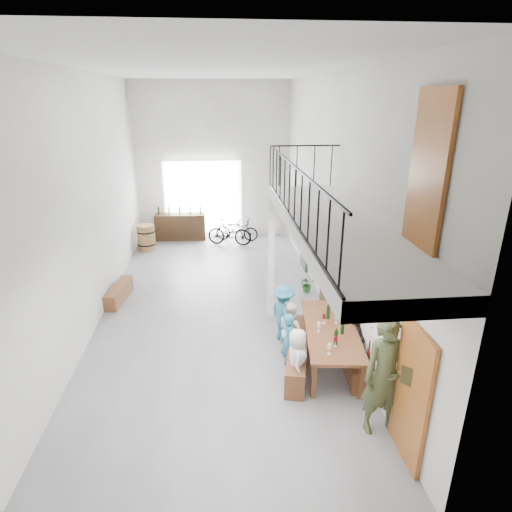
{
  "coord_description": "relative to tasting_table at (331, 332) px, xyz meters",
  "views": [
    {
      "loc": [
        0.09,
        -9.57,
        4.97
      ],
      "look_at": [
        0.94,
        -0.5,
        1.55
      ],
      "focal_mm": 30.0,
      "sensor_mm": 36.0,
      "label": 1
    }
  ],
  "objects": [
    {
      "name": "floor",
      "position": [
        -2.2,
        2.56,
        -0.71
      ],
      "size": [
        12.0,
        12.0,
        0.0
      ],
      "primitive_type": "plane",
      "color": "slate",
      "rests_on": "ground"
    },
    {
      "name": "bicycle_near",
      "position": [
        -1.41,
        7.87,
        -0.3
      ],
      "size": [
        1.63,
        0.9,
        0.81
      ],
      "primitive_type": "imported",
      "rotation": [
        0.0,
        0.0,
        1.33
      ],
      "color": "black",
      "rests_on": "ground"
    },
    {
      "name": "guest_left_b",
      "position": [
        -0.82,
        -0.06,
        -0.12
      ],
      "size": [
        0.37,
        0.48,
        1.17
      ],
      "primitive_type": "imported",
      "rotation": [
        0.0,
        0.0,
        1.81
      ],
      "color": "teal",
      "rests_on": "ground"
    },
    {
      "name": "room_walls",
      "position": [
        -2.2,
        2.56,
        2.85
      ],
      "size": [
        12.0,
        12.0,
        12.0
      ],
      "color": "white",
      "rests_on": "ground"
    },
    {
      "name": "guest_right_a",
      "position": [
        0.64,
        -0.6,
        -0.09
      ],
      "size": [
        0.35,
        0.74,
        1.23
      ],
      "primitive_type": "imported",
      "rotation": [
        0.0,
        0.0,
        -1.65
      ],
      "color": "#A6301C",
      "rests_on": "ground"
    },
    {
      "name": "right_wall_decor",
      "position": [
        0.5,
        0.69,
        1.04
      ],
      "size": [
        0.07,
        8.28,
        5.07
      ],
      "color": "#97511E",
      "rests_on": "ground"
    },
    {
      "name": "guest_left_c",
      "position": [
        -0.71,
        0.37,
        -0.12
      ],
      "size": [
        0.63,
        0.7,
        1.18
      ],
      "primitive_type": "imported",
      "rotation": [
        0.0,
        0.0,
        1.96
      ],
      "color": "white",
      "rests_on": "ground"
    },
    {
      "name": "bicycle_far",
      "position": [
        -1.7,
        7.38,
        -0.23
      ],
      "size": [
        1.63,
        0.87,
        0.94
      ],
      "primitive_type": "imported",
      "rotation": [
        0.0,
        0.0,
        1.29
      ],
      "color": "black",
      "rests_on": "ground"
    },
    {
      "name": "counter_bottles",
      "position": [
        -3.46,
        8.23,
        0.38
      ],
      "size": [
        1.56,
        0.13,
        0.28
      ],
      "color": "black",
      "rests_on": "serving_counter"
    },
    {
      "name": "tableware",
      "position": [
        -0.0,
        -0.1,
        0.22
      ],
      "size": [
        0.69,
        1.67,
        0.35
      ],
      "color": "black",
      "rests_on": "tasting_table"
    },
    {
      "name": "tasting_table",
      "position": [
        0.0,
        0.0,
        0.0
      ],
      "size": [
        1.27,
        2.49,
        0.79
      ],
      "rotation": [
        0.0,
        0.0,
        -0.13
      ],
      "color": "brown",
      "rests_on": "ground"
    },
    {
      "name": "side_bench",
      "position": [
        -4.7,
        3.28,
        -0.51
      ],
      "size": [
        0.49,
        1.44,
        0.4
      ],
      "primitive_type": "cube",
      "rotation": [
        0.0,
        0.0,
        -0.13
      ],
      "color": "brown",
      "rests_on": "ground"
    },
    {
      "name": "gateway_portal",
      "position": [
        -2.6,
        8.5,
        0.69
      ],
      "size": [
        2.8,
        0.08,
        2.8
      ],
      "primitive_type": "cube",
      "color": "white",
      "rests_on": "ground"
    },
    {
      "name": "guest_right_b",
      "position": [
        0.54,
        0.04,
        -0.11
      ],
      "size": [
        0.44,
        1.12,
        1.18
      ],
      "primitive_type": "imported",
      "rotation": [
        0.0,
        0.0,
        -1.65
      ],
      "color": "black",
      "rests_on": "ground"
    },
    {
      "name": "host_standing",
      "position": [
        0.35,
        -1.81,
        0.29
      ],
      "size": [
        0.74,
        0.5,
        1.98
      ],
      "primitive_type": "imported",
      "rotation": [
        0.0,
        0.0,
        0.04
      ],
      "color": "#414A29",
      "rests_on": "ground"
    },
    {
      "name": "bench_inner",
      "position": [
        -0.64,
        0.03,
        -0.45
      ],
      "size": [
        0.85,
        2.22,
        0.51
      ],
      "primitive_type": "cube",
      "rotation": [
        0.0,
        0.0,
        -0.23
      ],
      "color": "brown",
      "rests_on": "ground"
    },
    {
      "name": "potted_plant",
      "position": [
        0.25,
        3.3,
        -0.49
      ],
      "size": [
        0.43,
        0.38,
        0.44
      ],
      "primitive_type": "imported",
      "rotation": [
        0.0,
        0.0,
        0.11
      ],
      "color": "#1A451D",
      "rests_on": "ground"
    },
    {
      "name": "bench_wall",
      "position": [
        0.37,
        -0.03,
        -0.48
      ],
      "size": [
        0.45,
        2.01,
        0.46
      ],
      "primitive_type": "cube",
      "rotation": [
        0.0,
        0.0,
        -0.1
      ],
      "color": "brown",
      "rests_on": "ground"
    },
    {
      "name": "serving_counter",
      "position": [
        -3.46,
        8.21,
        -0.23
      ],
      "size": [
        1.82,
        0.55,
        0.95
      ],
      "primitive_type": "cube",
      "rotation": [
        0.0,
        0.0,
        -0.03
      ],
      "color": "#392511",
      "rests_on": "ground"
    },
    {
      "name": "guest_left_a",
      "position": [
        -0.78,
        -0.67,
        -0.11
      ],
      "size": [
        0.47,
        0.63,
        1.18
      ],
      "primitive_type": "imported",
      "rotation": [
        0.0,
        0.0,
        1.4
      ],
      "color": "white",
      "rests_on": "ground"
    },
    {
      "name": "balcony",
      "position": [
        -0.22,
        -0.57,
        2.26
      ],
      "size": [
        1.52,
        5.62,
        4.0
      ],
      "color": "white",
      "rests_on": "ground"
    },
    {
      "name": "guest_right_c",
      "position": [
        0.53,
        0.67,
        -0.1
      ],
      "size": [
        0.52,
        0.67,
        1.21
      ],
      "primitive_type": "imported",
      "rotation": [
        0.0,
        0.0,
        -1.82
      ],
      "color": "white",
      "rests_on": "ground"
    },
    {
      "name": "guest_left_d",
      "position": [
        -0.77,
        0.93,
        -0.06
      ],
      "size": [
        0.75,
        0.95,
        1.29
      ],
      "primitive_type": "imported",
      "rotation": [
        0.0,
        0.0,
        1.94
      ],
      "color": "teal",
      "rests_on": "ground"
    },
    {
      "name": "oak_barrel",
      "position": [
        -4.54,
        7.13,
        -0.27
      ],
      "size": [
        0.6,
        0.6,
        0.88
      ],
      "color": "olive",
      "rests_on": "ground"
    }
  ]
}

